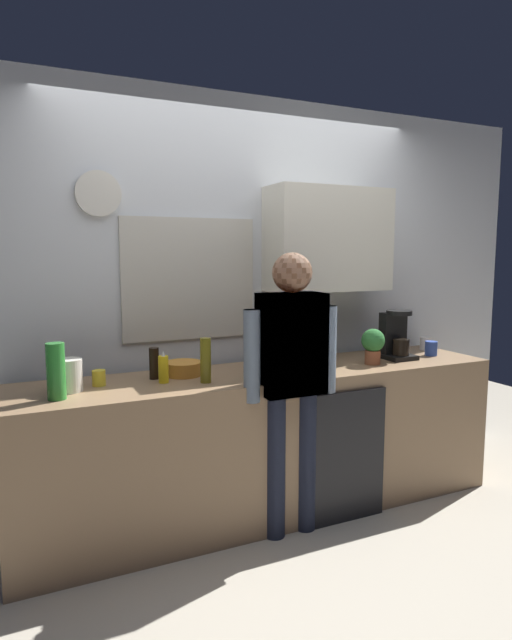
% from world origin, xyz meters
% --- Properties ---
extents(ground_plane, '(8.00, 8.00, 0.00)m').
position_xyz_m(ground_plane, '(0.00, 0.00, 0.00)').
color(ground_plane, beige).
extents(kitchen_counter, '(3.00, 0.64, 0.88)m').
position_xyz_m(kitchen_counter, '(0.00, 0.30, 0.44)').
color(kitchen_counter, '#937251').
rests_on(kitchen_counter, ground_plane).
extents(dishwasher_panel, '(0.56, 0.02, 0.80)m').
position_xyz_m(dishwasher_panel, '(0.34, -0.03, 0.40)').
color(dishwasher_panel, black).
rests_on(dishwasher_panel, ground_plane).
extents(back_wall_assembly, '(4.60, 0.42, 2.60)m').
position_xyz_m(back_wall_assembly, '(0.06, 0.70, 1.35)').
color(back_wall_assembly, silver).
rests_on(back_wall_assembly, ground_plane).
extents(coffee_maker, '(0.20, 0.20, 0.33)m').
position_xyz_m(coffee_maker, '(0.97, 0.30, 1.03)').
color(coffee_maker, black).
rests_on(coffee_maker, kitchen_counter).
extents(bottle_dark_sauce, '(0.06, 0.06, 0.18)m').
position_xyz_m(bottle_dark_sauce, '(-0.67, 0.39, 0.97)').
color(bottle_dark_sauce, black).
rests_on(bottle_dark_sauce, kitchen_counter).
extents(bottle_red_vinegar, '(0.06, 0.06, 0.22)m').
position_xyz_m(bottle_red_vinegar, '(-0.07, 0.24, 0.99)').
color(bottle_red_vinegar, maroon).
rests_on(bottle_red_vinegar, kitchen_counter).
extents(bottle_olive_oil, '(0.06, 0.06, 0.25)m').
position_xyz_m(bottle_olive_oil, '(-0.43, 0.19, 1.01)').
color(bottle_olive_oil, olive).
rests_on(bottle_olive_oil, kitchen_counter).
extents(bottle_green_wine, '(0.07, 0.07, 0.30)m').
position_xyz_m(bottle_green_wine, '(0.41, 0.25, 1.03)').
color(bottle_green_wine, '#195923').
rests_on(bottle_green_wine, kitchen_counter).
extents(bottle_clear_soda, '(0.09, 0.09, 0.28)m').
position_xyz_m(bottle_clear_soda, '(-1.21, 0.17, 1.02)').
color(bottle_clear_soda, '#2D8C33').
rests_on(bottle_clear_soda, kitchen_counter).
extents(cup_white_mug, '(0.08, 0.08, 0.09)m').
position_xyz_m(cup_white_mug, '(1.37, 0.45, 0.93)').
color(cup_white_mug, white).
rests_on(cup_white_mug, kitchen_counter).
extents(cup_yellow_cup, '(0.07, 0.07, 0.08)m').
position_xyz_m(cup_yellow_cup, '(-0.98, 0.36, 0.93)').
color(cup_yellow_cup, yellow).
rests_on(cup_yellow_cup, kitchen_counter).
extents(cup_blue_mug, '(0.08, 0.08, 0.10)m').
position_xyz_m(cup_blue_mug, '(1.25, 0.27, 0.93)').
color(cup_blue_mug, '#3351B2').
rests_on(cup_blue_mug, kitchen_counter).
extents(mixing_bowl, '(0.22, 0.22, 0.08)m').
position_xyz_m(mixing_bowl, '(-0.50, 0.41, 0.92)').
color(mixing_bowl, orange).
rests_on(mixing_bowl, kitchen_counter).
extents(potted_plant, '(0.15, 0.15, 0.23)m').
position_xyz_m(potted_plant, '(0.71, 0.20, 1.02)').
color(potted_plant, '#9E5638').
rests_on(potted_plant, kitchen_counter).
extents(dish_soap, '(0.06, 0.06, 0.18)m').
position_xyz_m(dish_soap, '(-0.65, 0.28, 0.96)').
color(dish_soap, yellow).
rests_on(dish_soap, kitchen_counter).
extents(storage_canister, '(0.14, 0.14, 0.17)m').
position_xyz_m(storage_canister, '(-1.14, 0.31, 0.97)').
color(storage_canister, silver).
rests_on(storage_canister, kitchen_counter).
extents(person_at_sink, '(0.57, 0.22, 1.60)m').
position_xyz_m(person_at_sink, '(0.00, 0.00, 0.95)').
color(person_at_sink, '#3F4766').
rests_on(person_at_sink, ground_plane).
extents(person_guest, '(0.57, 0.22, 1.60)m').
position_xyz_m(person_guest, '(0.00, 0.00, 0.95)').
color(person_guest, '#3F4766').
rests_on(person_guest, ground_plane).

